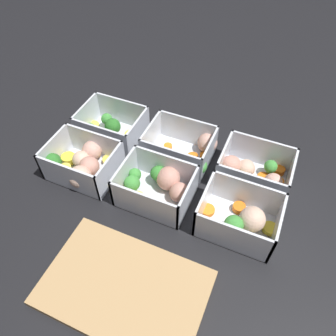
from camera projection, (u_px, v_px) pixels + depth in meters
The scene contains 8 objects.
ground_plane at pixel (168, 176), 0.75m from camera, with size 4.00×4.00×0.00m, color black.
container_near_left at pixel (252, 172), 0.72m from camera, with size 0.15×0.13×0.08m.
container_near_center at pixel (187, 150), 0.76m from camera, with size 0.16×0.14×0.08m.
container_near_right at pixel (110, 128), 0.81m from camera, with size 0.16×0.11×0.08m.
container_far_left at pixel (241, 220), 0.64m from camera, with size 0.17×0.11×0.08m.
container_far_center at pixel (158, 186), 0.69m from camera, with size 0.15×0.12×0.08m.
container_far_right at pixel (82, 164), 0.73m from camera, with size 0.16×0.14×0.08m.
cutting_board at pixel (125, 288), 0.57m from camera, with size 0.28×0.18×0.02m.
Camera 1 is at (-0.19, 0.44, 0.57)m, focal length 35.00 mm.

